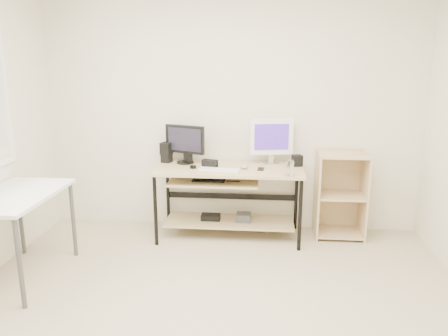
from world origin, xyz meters
name	(u,v)px	position (x,y,z in m)	size (l,w,h in m)	color
room	(187,141)	(-0.14, 0.04, 1.32)	(4.01, 4.01, 2.62)	#B9AA8E
desk	(227,187)	(-0.03, 1.66, 0.54)	(1.50, 0.65, 0.75)	tan
side_table	(16,203)	(-1.68, 0.60, 0.67)	(0.60, 1.00, 0.75)	white
shelf_unit	(340,194)	(1.15, 1.82, 0.45)	(0.50, 0.40, 0.90)	#D3B583
black_monitor	(185,142)	(-0.48, 1.80, 0.98)	(0.43, 0.19, 0.41)	black
white_imac	(272,138)	(0.42, 1.86, 1.03)	(0.45, 0.14, 0.48)	silver
keyboard	(219,170)	(-0.09, 1.54, 0.76)	(0.41, 0.11, 0.01)	white
mouse	(244,166)	(0.15, 1.63, 0.77)	(0.08, 0.12, 0.04)	#AEAEB3
center_speaker	(210,164)	(-0.20, 1.65, 0.79)	(0.16, 0.07, 0.08)	black
speaker_left	(166,152)	(-0.69, 1.83, 0.86)	(0.13, 0.13, 0.21)	black
speaker_right	(297,161)	(0.69, 1.79, 0.81)	(0.09, 0.09, 0.11)	black
audio_controller	(189,157)	(-0.43, 1.79, 0.82)	(0.07, 0.04, 0.14)	black
volume_puck	(193,167)	(-0.36, 1.59, 0.76)	(0.06, 0.06, 0.03)	black
smartphone	(261,169)	(0.32, 1.61, 0.75)	(0.06, 0.11, 0.01)	black
coaster	(290,175)	(0.60, 1.39, 0.75)	(0.09, 0.09, 0.01)	#A17649
drinking_glass	(290,168)	(0.60, 1.39, 0.83)	(0.07, 0.07, 0.14)	white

